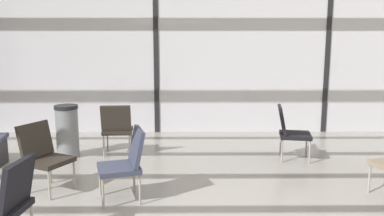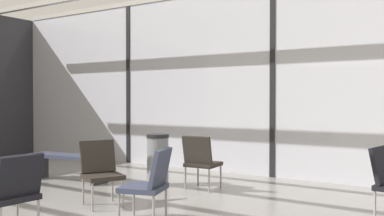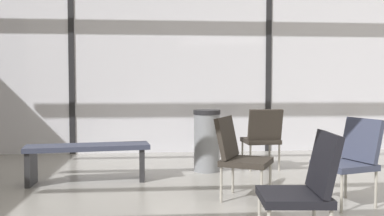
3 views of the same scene
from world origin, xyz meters
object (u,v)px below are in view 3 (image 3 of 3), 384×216
(lounge_chair_2, at_px, (306,184))
(trash_bin, at_px, (207,140))
(parked_airplane, at_px, (254,56))
(lounge_chair_5, at_px, (262,135))
(waiting_bench, at_px, (88,153))
(lounge_chair_0, at_px, (238,153))
(lounge_chair_4, at_px, (351,156))

(lounge_chair_2, bearing_deg, trash_bin, -167.87)
(parked_airplane, relative_size, trash_bin, 13.53)
(parked_airplane, bearing_deg, lounge_chair_2, -100.88)
(lounge_chair_5, distance_m, waiting_bench, 2.44)
(parked_airplane, xyz_separation_m, lounge_chair_0, (-2.07, -8.21, -1.56))
(parked_airplane, relative_size, lounge_chair_5, 13.37)
(lounge_chair_2, height_order, lounge_chair_4, same)
(parked_airplane, distance_m, trash_bin, 7.26)
(parked_airplane, distance_m, lounge_chair_0, 8.61)
(lounge_chair_0, height_order, lounge_chair_4, same)
(lounge_chair_4, height_order, trash_bin, lounge_chair_4)
(lounge_chair_4, bearing_deg, parked_airplane, 156.55)
(parked_airplane, bearing_deg, lounge_chair_4, -96.49)
(waiting_bench, bearing_deg, lounge_chair_5, 6.80)
(lounge_chair_0, distance_m, trash_bin, 1.50)
(lounge_chair_5, bearing_deg, lounge_chair_0, 63.46)
(lounge_chair_0, height_order, lounge_chair_5, same)
(lounge_chair_5, bearing_deg, waiting_bench, 11.15)
(lounge_chair_4, height_order, lounge_chair_5, same)
(lounge_chair_0, xyz_separation_m, lounge_chair_2, (0.20, -1.48, 0.00))
(lounge_chair_0, bearing_deg, lounge_chair_4, -78.63)
(lounge_chair_2, xyz_separation_m, lounge_chair_5, (0.45, 3.03, 0.00))
(lounge_chair_2, relative_size, waiting_bench, 0.56)
(lounge_chair_2, bearing_deg, lounge_chair_5, 176.79)
(lounge_chair_4, distance_m, waiting_bench, 3.06)
(lounge_chair_0, xyz_separation_m, lounge_chair_4, (1.10, -0.31, 0.00))
(trash_bin, bearing_deg, parked_airplane, 71.72)
(lounge_chair_0, bearing_deg, lounge_chair_5, 4.09)
(lounge_chair_4, height_order, waiting_bench, lounge_chair_4)
(lounge_chair_0, bearing_deg, parked_airplane, 12.81)
(parked_airplane, height_order, lounge_chair_4, parked_airplane)
(parked_airplane, height_order, lounge_chair_5, parked_airplane)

